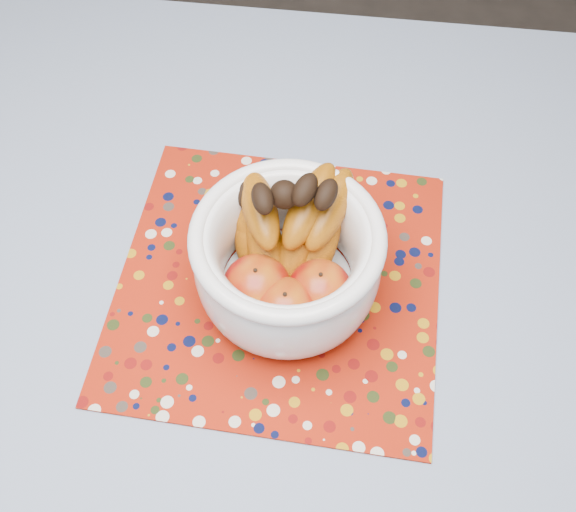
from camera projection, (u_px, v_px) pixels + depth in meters
The scene contains 4 objects.
table at pixel (222, 366), 0.93m from camera, with size 1.20×1.20×0.75m.
tablecloth at pixel (217, 340), 0.86m from camera, with size 1.32×1.32×0.01m, color slate.
placemat at pixel (279, 282), 0.90m from camera, with size 0.42×0.42×0.00m, color #991A08.
fruit_bowl at pixel (287, 251), 0.82m from camera, with size 0.23×0.24×0.19m.
Camera 1 is at (0.14, -0.36, 1.53)m, focal length 42.00 mm.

